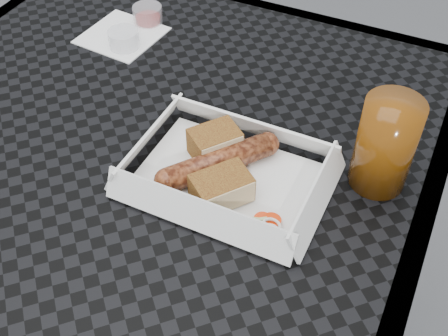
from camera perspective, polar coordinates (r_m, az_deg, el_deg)
name	(u,v)px	position (r m, az deg, el deg)	size (l,w,h in m)	color
patio_table	(145,168)	(0.84, -8.00, -0.05)	(0.80, 0.80, 0.74)	black
food_tray	(227,178)	(0.71, 0.35, -1.05)	(0.22, 0.15, 0.00)	white
bratwurst	(219,162)	(0.70, -0.56, 0.62)	(0.12, 0.14, 0.03)	brown
bread_near	(215,143)	(0.72, -0.94, 2.57)	(0.06, 0.04, 0.04)	brown
bread_far	(221,188)	(0.67, -0.26, -2.03)	(0.07, 0.05, 0.04)	brown
veg_garnish	(265,227)	(0.66, 4.19, -6.01)	(0.03, 0.03, 0.00)	#F1360A
napkin	(122,35)	(0.98, -10.32, 13.13)	(0.12, 0.12, 0.00)	white
condiment_cup_sauce	(148,15)	(1.00, -7.76, 15.17)	(0.05, 0.05, 0.03)	maroon
condiment_cup_empty	(124,39)	(0.94, -10.14, 12.75)	(0.05, 0.05, 0.03)	silver
drink_glass	(385,145)	(0.69, 16.08, 2.29)	(0.07, 0.07, 0.12)	#5D2E08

